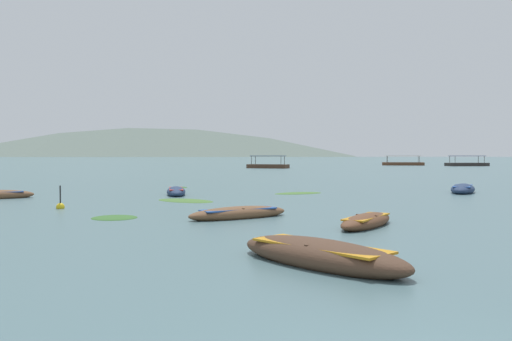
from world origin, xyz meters
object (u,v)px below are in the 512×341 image
rowboat_5 (239,213)px  rowboat_7 (176,192)px  rowboat_1 (320,255)px  mooring_buoy (60,206)px  ferry_2 (467,164)px  rowboat_0 (366,221)px  rowboat_6 (463,189)px  ferry_0 (403,163)px  ferry_1 (268,166)px

rowboat_5 → rowboat_7: bearing=112.8°
rowboat_1 → mooring_buoy: bearing=133.6°
rowboat_1 → ferry_2: (41.24, 107.89, 0.23)m
rowboat_0 → rowboat_1: rowboat_1 is taller
rowboat_5 → rowboat_6: (13.15, 13.97, 0.05)m
rowboat_5 → ferry_2: bearing=66.3°
mooring_buoy → rowboat_0: bearing=-21.8°
rowboat_0 → ferry_2: (39.25, 101.75, 0.28)m
rowboat_5 → rowboat_6: size_ratio=0.90×
rowboat_0 → rowboat_1: 6.45m
rowboat_5 → mooring_buoy: size_ratio=3.54×
rowboat_1 → mooring_buoy: mooring_buoy is taller
mooring_buoy → ferry_2: bearing=61.8°
rowboat_1 → rowboat_6: (10.69, 22.17, 0.01)m
rowboat_5 → rowboat_7: (-4.74, 11.28, 0.02)m
rowboat_5 → rowboat_6: rowboat_6 is taller
rowboat_6 → mooring_buoy: 24.01m
rowboat_1 → ferry_0: (28.71, 115.83, 0.23)m
rowboat_5 → ferry_1: ferry_1 is taller
rowboat_6 → ferry_0: (18.02, 93.66, 0.22)m
rowboat_0 → ferry_0: 112.90m
rowboat_1 → rowboat_5: bearing=106.7°
rowboat_5 → ferry_0: size_ratio=0.39×
ferry_1 → ferry_2: bearing=26.9°
mooring_buoy → rowboat_1: bearing=-46.4°
rowboat_5 → mooring_buoy: 8.74m
rowboat_5 → ferry_2: size_ratio=0.42×
rowboat_5 → ferry_0: bearing=73.9°
rowboat_6 → ferry_1: ferry_1 is taller
mooring_buoy → rowboat_7: bearing=67.3°
rowboat_7 → ferry_1: ferry_1 is taller
rowboat_7 → mooring_buoy: bearing=-112.7°
ferry_2 → mooring_buoy: 109.74m
rowboat_7 → mooring_buoy: mooring_buoy is taller
ferry_0 → mooring_buoy: 111.80m
rowboat_7 → mooring_buoy: (-3.47, -8.29, -0.09)m
rowboat_0 → ferry_2: bearing=68.9°
rowboat_1 → ferry_0: bearing=76.1°
rowboat_0 → mooring_buoy: (-12.65, 5.06, -0.06)m
rowboat_5 → mooring_buoy: mooring_buoy is taller
ferry_1 → rowboat_6: bearing=-77.4°
rowboat_6 → ferry_1: 64.63m
ferry_0 → ferry_2: size_ratio=1.08×
rowboat_1 → ferry_0: 119.34m
ferry_2 → rowboat_5: bearing=-113.7°
rowboat_0 → mooring_buoy: bearing=158.2°
ferry_0 → mooring_buoy: size_ratio=9.09×
ferry_1 → mooring_buoy: ferry_1 is taller
rowboat_6 → ferry_2: (30.55, 85.72, 0.22)m
ferry_0 → ferry_2: bearing=-32.4°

